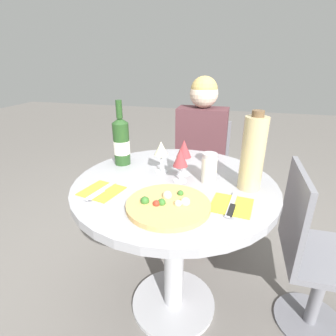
{
  "coord_description": "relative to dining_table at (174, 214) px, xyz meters",
  "views": [
    {
      "loc": [
        0.24,
        -1.04,
        1.28
      ],
      "look_at": [
        -0.01,
        -0.08,
        0.86
      ],
      "focal_mm": 28.0,
      "sensor_mm": 36.0,
      "label": 1
    }
  ],
  "objects": [
    {
      "name": "tall_carafe",
      "position": [
        0.32,
        0.02,
        0.33
      ],
      "size": [
        0.09,
        0.09,
        0.33
      ],
      "color": "tan",
      "rests_on": "dining_table"
    },
    {
      "name": "wine_glass_back_right",
      "position": [
        0.02,
        0.09,
        0.3
      ],
      "size": [
        0.07,
        0.07,
        0.17
      ],
      "color": "silver",
      "rests_on": "dining_table"
    },
    {
      "name": "dining_table",
      "position": [
        0.0,
        0.0,
        0.0
      ],
      "size": [
        0.91,
        0.91,
        0.76
      ],
      "color": "#B2B2B7",
      "rests_on": "ground_plane"
    },
    {
      "name": "place_setting_left",
      "position": [
        -0.27,
        -0.17,
        0.17
      ],
      "size": [
        0.18,
        0.19,
        0.01
      ],
      "color": "yellow",
      "rests_on": "dining_table"
    },
    {
      "name": "pizza_large",
      "position": [
        0.03,
        -0.22,
        0.18
      ],
      "size": [
        0.31,
        0.31,
        0.05
      ],
      "color": "tan",
      "rests_on": "dining_table"
    },
    {
      "name": "sugar_shaker",
      "position": [
        0.15,
        0.04,
        0.24
      ],
      "size": [
        0.07,
        0.07,
        0.14
      ],
      "color": "silver",
      "rests_on": "dining_table"
    },
    {
      "name": "wine_bottle",
      "position": [
        -0.32,
        0.15,
        0.29
      ],
      "size": [
        0.08,
        0.08,
        0.33
      ],
      "color": "#23471E",
      "rests_on": "dining_table"
    },
    {
      "name": "ground_plane",
      "position": [
        0.0,
        0.0,
        -0.59
      ],
      "size": [
        12.0,
        12.0,
        0.0
      ],
      "primitive_type": "plane",
      "color": "slate",
      "rests_on": "ground"
    },
    {
      "name": "wine_glass_front_right",
      "position": [
        0.02,
        0.02,
        0.28
      ],
      "size": [
        0.07,
        0.07,
        0.15
      ],
      "color": "silver",
      "rests_on": "dining_table"
    },
    {
      "name": "chair_empty_side",
      "position": [
        0.65,
        0.07,
        -0.18
      ],
      "size": [
        0.39,
        0.39,
        0.84
      ],
      "rotation": [
        0.0,
        0.0,
        -1.57
      ],
      "color": "slate",
      "rests_on": "ground_plane"
    },
    {
      "name": "place_setting_right",
      "position": [
        0.26,
        -0.15,
        0.17
      ],
      "size": [
        0.17,
        0.19,
        0.01
      ],
      "color": "yellow",
      "rests_on": "dining_table"
    },
    {
      "name": "seated_diner",
      "position": [
        0.02,
        0.69,
        -0.06
      ],
      "size": [
        0.35,
        0.4,
        1.17
      ],
      "rotation": [
        0.0,
        0.0,
        3.14
      ],
      "color": "#512D33",
      "rests_on": "ground_plane"
    },
    {
      "name": "chair_behind_diner",
      "position": [
        0.02,
        0.82,
        -0.18
      ],
      "size": [
        0.39,
        0.39,
        0.84
      ],
      "rotation": [
        0.0,
        0.0,
        3.14
      ],
      "color": "slate",
      "rests_on": "ground_plane"
    },
    {
      "name": "wine_glass_back_left",
      "position": [
        -0.09,
        0.09,
        0.29
      ],
      "size": [
        0.07,
        0.07,
        0.15
      ],
      "color": "silver",
      "rests_on": "dining_table"
    }
  ]
}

